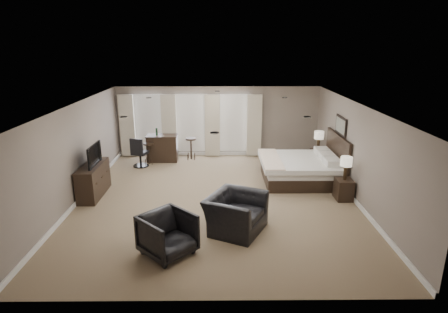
{
  "coord_description": "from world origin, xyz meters",
  "views": [
    {
      "loc": [
        0.11,
        -9.52,
        4.12
      ],
      "look_at": [
        0.2,
        0.4,
        1.1
      ],
      "focal_mm": 30.0,
      "sensor_mm": 36.0,
      "label": 1
    }
  ],
  "objects_px": {
    "lamp_far": "(319,141)",
    "dresser": "(93,180)",
    "nightstand_far": "(317,158)",
    "desk_chair": "(140,152)",
    "bar_counter": "(162,148)",
    "bar_stool_left": "(149,153)",
    "nightstand_near": "(344,189)",
    "armchair_far": "(168,233)",
    "tv": "(92,163)",
    "bar_stool_right": "(191,149)",
    "armchair_near": "(236,207)",
    "bed": "(301,158)",
    "lamp_near": "(346,168)"
  },
  "relations": [
    {
      "from": "dresser",
      "to": "bar_stool_left",
      "type": "xyz_separation_m",
      "value": [
        1.02,
        2.88,
        -0.07
      ]
    },
    {
      "from": "dresser",
      "to": "desk_chair",
      "type": "bearing_deg",
      "value": 73.09
    },
    {
      "from": "tv",
      "to": "armchair_far",
      "type": "xyz_separation_m",
      "value": [
        2.49,
        -3.1,
        -0.48
      ]
    },
    {
      "from": "nightstand_near",
      "to": "lamp_far",
      "type": "xyz_separation_m",
      "value": [
        0.0,
        2.9,
        0.62
      ]
    },
    {
      "from": "bar_counter",
      "to": "bar_stool_left",
      "type": "relative_size",
      "value": 1.46
    },
    {
      "from": "dresser",
      "to": "bar_counter",
      "type": "xyz_separation_m",
      "value": [
        1.46,
        3.18,
        0.04
      ]
    },
    {
      "from": "armchair_far",
      "to": "bar_counter",
      "type": "bearing_deg",
      "value": 53.71
    },
    {
      "from": "nightstand_near",
      "to": "bar_counter",
      "type": "relative_size",
      "value": 0.51
    },
    {
      "from": "lamp_near",
      "to": "bar_stool_left",
      "type": "distance_m",
      "value": 6.74
    },
    {
      "from": "lamp_near",
      "to": "armchair_near",
      "type": "xyz_separation_m",
      "value": [
        -3.03,
        -1.75,
        -0.32
      ]
    },
    {
      "from": "bed",
      "to": "nightstand_far",
      "type": "height_order",
      "value": "bed"
    },
    {
      "from": "lamp_near",
      "to": "armchair_near",
      "type": "relative_size",
      "value": 0.49
    },
    {
      "from": "lamp_far",
      "to": "tv",
      "type": "xyz_separation_m",
      "value": [
        -6.92,
        -2.56,
        0.06
      ]
    },
    {
      "from": "tv",
      "to": "desk_chair",
      "type": "xyz_separation_m",
      "value": [
        0.78,
        2.56,
        -0.44
      ]
    },
    {
      "from": "bar_stool_right",
      "to": "nightstand_near",
      "type": "bearing_deg",
      "value": -40.03
    },
    {
      "from": "lamp_near",
      "to": "dresser",
      "type": "bearing_deg",
      "value": 177.2
    },
    {
      "from": "lamp_far",
      "to": "armchair_far",
      "type": "bearing_deg",
      "value": -128.06
    },
    {
      "from": "bar_counter",
      "to": "bar_stool_right",
      "type": "bearing_deg",
      "value": 11.96
    },
    {
      "from": "nightstand_near",
      "to": "armchair_near",
      "type": "bearing_deg",
      "value": -149.97
    },
    {
      "from": "nightstand_far",
      "to": "lamp_far",
      "type": "distance_m",
      "value": 0.62
    },
    {
      "from": "lamp_far",
      "to": "bar_counter",
      "type": "bearing_deg",
      "value": 173.5
    },
    {
      "from": "bar_stool_left",
      "to": "bar_counter",
      "type": "bearing_deg",
      "value": 34.84
    },
    {
      "from": "nightstand_far",
      "to": "nightstand_near",
      "type": "bearing_deg",
      "value": -90.0
    },
    {
      "from": "desk_chair",
      "to": "bar_stool_left",
      "type": "bearing_deg",
      "value": -109.74
    },
    {
      "from": "bar_stool_right",
      "to": "desk_chair",
      "type": "distance_m",
      "value": 1.89
    },
    {
      "from": "nightstand_far",
      "to": "armchair_far",
      "type": "bearing_deg",
      "value": -128.06
    },
    {
      "from": "nightstand_near",
      "to": "nightstand_far",
      "type": "relative_size",
      "value": 1.0
    },
    {
      "from": "tv",
      "to": "bar_stool_right",
      "type": "xyz_separation_m",
      "value": [
        2.47,
        3.4,
        -0.56
      ]
    },
    {
      "from": "lamp_near",
      "to": "bar_stool_right",
      "type": "xyz_separation_m",
      "value": [
        -4.45,
        3.74,
        -0.49
      ]
    },
    {
      "from": "dresser",
      "to": "bar_stool_left",
      "type": "bearing_deg",
      "value": 70.54
    },
    {
      "from": "bed",
      "to": "bar_stool_right",
      "type": "bearing_deg",
      "value": 147.27
    },
    {
      "from": "lamp_far",
      "to": "dresser",
      "type": "relative_size",
      "value": 0.43
    },
    {
      "from": "bar_stool_left",
      "to": "armchair_far",
      "type": "bearing_deg",
      "value": -76.15
    },
    {
      "from": "dresser",
      "to": "bar_stool_left",
      "type": "height_order",
      "value": "dresser"
    },
    {
      "from": "bar_stool_right",
      "to": "armchair_far",
      "type": "bearing_deg",
      "value": -89.83
    },
    {
      "from": "lamp_far",
      "to": "desk_chair",
      "type": "height_order",
      "value": "lamp_far"
    },
    {
      "from": "bed",
      "to": "lamp_far",
      "type": "xyz_separation_m",
      "value": [
        0.89,
        1.45,
        0.18
      ]
    },
    {
      "from": "armchair_far",
      "to": "bed",
      "type": "bearing_deg",
      "value": 4.27
    },
    {
      "from": "nightstand_near",
      "to": "bar_stool_left",
      "type": "relative_size",
      "value": 0.75
    },
    {
      "from": "lamp_near",
      "to": "bar_stool_right",
      "type": "bearing_deg",
      "value": 139.97
    },
    {
      "from": "armchair_near",
      "to": "desk_chair",
      "type": "relative_size",
      "value": 1.25
    },
    {
      "from": "lamp_far",
      "to": "tv",
      "type": "height_order",
      "value": "lamp_far"
    },
    {
      "from": "bed",
      "to": "desk_chair",
      "type": "relative_size",
      "value": 2.2
    },
    {
      "from": "bed",
      "to": "armchair_near",
      "type": "distance_m",
      "value": 3.85
    },
    {
      "from": "nightstand_far",
      "to": "desk_chair",
      "type": "xyz_separation_m",
      "value": [
        -6.14,
        -0.0,
        0.24
      ]
    },
    {
      "from": "bed",
      "to": "desk_chair",
      "type": "height_order",
      "value": "bed"
    },
    {
      "from": "lamp_far",
      "to": "armchair_far",
      "type": "height_order",
      "value": "lamp_far"
    },
    {
      "from": "bar_counter",
      "to": "armchair_near",
      "type": "bearing_deg",
      "value": -65.18
    },
    {
      "from": "armchair_far",
      "to": "bar_counter",
      "type": "relative_size",
      "value": 0.86
    },
    {
      "from": "armchair_near",
      "to": "bar_stool_right",
      "type": "height_order",
      "value": "armchair_near"
    }
  ]
}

